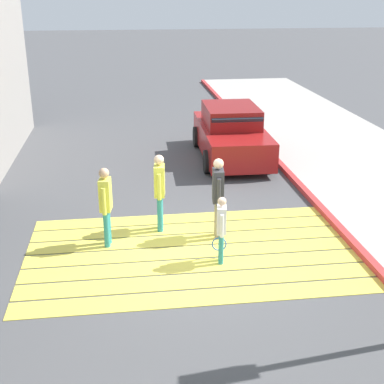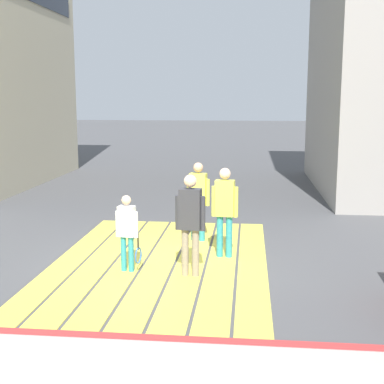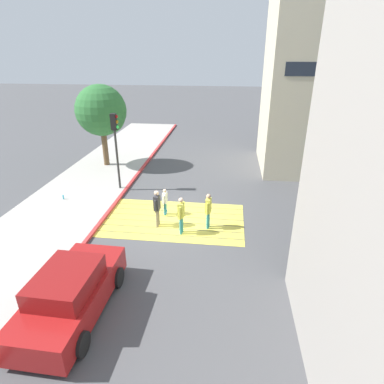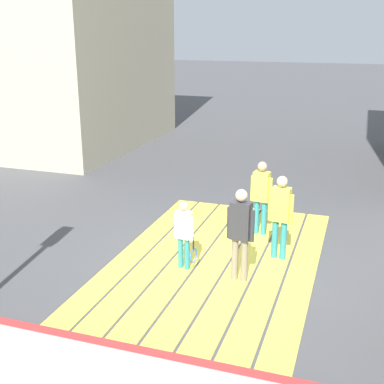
{
  "view_description": "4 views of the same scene",
  "coord_description": "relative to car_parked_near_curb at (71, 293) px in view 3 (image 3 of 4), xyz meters",
  "views": [
    {
      "loc": [
        1.21,
        9.22,
        4.84
      ],
      "look_at": [
        -0.0,
        0.08,
        1.3
      ],
      "focal_mm": 49.83,
      "sensor_mm": 36.0,
      "label": 1
    },
    {
      "loc": [
        -9.16,
        -1.55,
        2.93
      ],
      "look_at": [
        0.79,
        -0.5,
        1.17
      ],
      "focal_mm": 50.51,
      "sensor_mm": 36.0,
      "label": 2
    },
    {
      "loc": [
        2.37,
        -12.92,
        7.23
      ],
      "look_at": [
        0.75,
        0.77,
        1.11
      ],
      "focal_mm": 30.07,
      "sensor_mm": 36.0,
      "label": 3
    },
    {
      "loc": [
        -8.67,
        -2.45,
        4.31
      ],
      "look_at": [
        0.2,
        0.54,
        1.29
      ],
      "focal_mm": 47.84,
      "sensor_mm": 36.0,
      "label": 4
    }
  ],
  "objects": [
    {
      "name": "curb_painted",
      "position": [
        -1.25,
        6.04,
        -0.67
      ],
      "size": [
        0.16,
        40.0,
        0.13
      ],
      "primitive_type": "cube",
      "color": "#BC3333",
      "rests_on": "ground"
    },
    {
      "name": "pedestrian_adult_trailing",
      "position": [
        3.61,
        5.5,
        0.22
      ],
      "size": [
        0.25,
        0.48,
        1.63
      ],
      "color": "teal",
      "rests_on": "ground"
    },
    {
      "name": "crosswalk_stripes",
      "position": [
        2.0,
        6.04,
        -0.73
      ],
      "size": [
        6.4,
        3.8,
        0.01
      ],
      "color": "#EAD64C",
      "rests_on": "ground"
    },
    {
      "name": "pedestrian_adult_side",
      "position": [
        2.52,
        4.91,
        0.24
      ],
      "size": [
        0.25,
        0.49,
        1.67
      ],
      "color": "teal",
      "rests_on": "ground"
    },
    {
      "name": "street_tree",
      "position": [
        -3.67,
        12.87,
        2.9
      ],
      "size": [
        3.2,
        3.2,
        5.32
      ],
      "color": "brown",
      "rests_on": "ground"
    },
    {
      "name": "ground_plane",
      "position": [
        2.0,
        6.04,
        -0.73
      ],
      "size": [
        120.0,
        120.0,
        0.0
      ],
      "primitive_type": "plane",
      "color": "#4C4C4F"
    },
    {
      "name": "sidewalk_west",
      "position": [
        -3.6,
        6.04,
        -0.67
      ],
      "size": [
        4.8,
        40.0,
        0.12
      ],
      "primitive_type": "cube",
      "color": "#ADA8A0",
      "rests_on": "ground"
    },
    {
      "name": "pedestrian_adult_lead",
      "position": [
        1.38,
        5.42,
        0.26
      ],
      "size": [
        0.25,
        0.5,
        1.7
      ],
      "color": "gray",
      "rests_on": "ground"
    },
    {
      "name": "pedestrian_child_with_racket",
      "position": [
        1.5,
        6.5,
        0.01
      ],
      "size": [
        0.28,
        0.42,
        1.32
      ],
      "color": "teal",
      "rests_on": "ground"
    },
    {
      "name": "car_parked_near_curb",
      "position": [
        0.0,
        0.0,
        0.0
      ],
      "size": [
        2.07,
        4.35,
        1.57
      ],
      "color": "maroon",
      "rests_on": "ground"
    },
    {
      "name": "water_bottle",
      "position": [
        -4.04,
        7.34,
        -0.5
      ],
      "size": [
        0.07,
        0.07,
        0.22
      ],
      "primitive_type": "cylinder",
      "color": "#33A5BF",
      "rests_on": "sidewalk_west"
    },
    {
      "name": "traffic_light_corner",
      "position": [
        -1.58,
        9.14,
        2.3
      ],
      "size": [
        0.39,
        0.28,
        4.24
      ],
      "color": "#2D2D2D",
      "rests_on": "ground"
    },
    {
      "name": "building_far_north",
      "position": [
        10.5,
        14.52,
        5.0
      ],
      "size": [
        8.0,
        6.03,
        11.46
      ],
      "color": "beige",
      "rests_on": "ground"
    }
  ]
}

